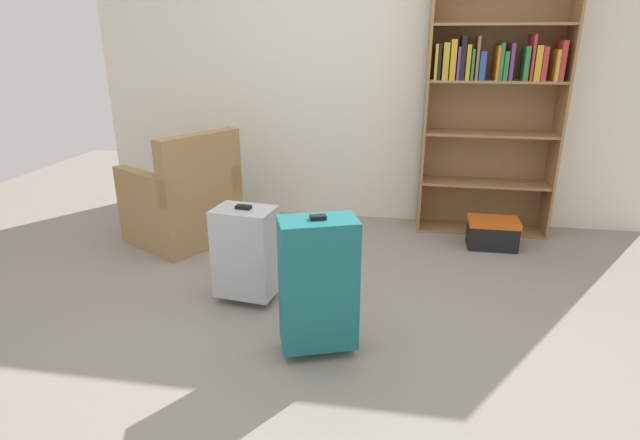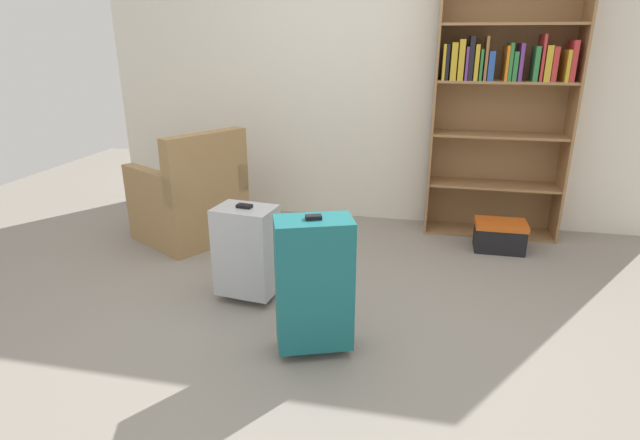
# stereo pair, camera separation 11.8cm
# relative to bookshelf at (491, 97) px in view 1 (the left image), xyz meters

# --- Properties ---
(ground_plane) EXTENTS (8.39, 8.39, 0.00)m
(ground_plane) POSITION_rel_bookshelf_xyz_m (-1.00, -1.75, -1.12)
(ground_plane) COLOR gray
(back_wall) EXTENTS (4.80, 0.10, 2.60)m
(back_wall) POSITION_rel_bookshelf_xyz_m (-1.00, 0.19, 0.18)
(back_wall) COLOR silver
(back_wall) RESTS_ON ground
(bookshelf) EXTENTS (1.06, 0.32, 2.06)m
(bookshelf) POSITION_rel_bookshelf_xyz_m (0.00, 0.00, 0.00)
(bookshelf) COLOR olive
(bookshelf) RESTS_ON ground
(armchair) EXTENTS (0.96, 0.96, 0.90)m
(armchair) POSITION_rel_bookshelf_xyz_m (-2.37, -0.68, -0.80)
(armchair) COLOR #9E7A4C
(armchair) RESTS_ON ground
(mug) EXTENTS (0.12, 0.08, 0.10)m
(mug) POSITION_rel_bookshelf_xyz_m (-1.83, -0.70, -1.07)
(mug) COLOR #1959A5
(mug) RESTS_ON ground
(storage_box) EXTENTS (0.38, 0.24, 0.24)m
(storage_box) POSITION_rel_bookshelf_xyz_m (0.06, -0.42, -0.99)
(storage_box) COLOR black
(storage_box) RESTS_ON ground
(suitcase_silver) EXTENTS (0.39, 0.30, 0.62)m
(suitcase_silver) POSITION_rel_bookshelf_xyz_m (-1.58, -1.56, -0.79)
(suitcase_silver) COLOR #B7BABF
(suitcase_silver) RESTS_ON ground
(suitcase_teal) EXTENTS (0.43, 0.33, 0.76)m
(suitcase_teal) POSITION_rel_bookshelf_xyz_m (-1.04, -2.04, -0.73)
(suitcase_teal) COLOR #19666B
(suitcase_teal) RESTS_ON ground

